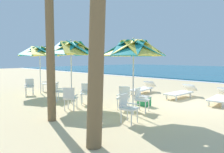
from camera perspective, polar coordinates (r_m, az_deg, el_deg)
ground_plane at (r=9.43m, az=20.14°, el=-7.22°), size 80.00×80.00×0.00m
beach_umbrella_0 at (r=7.20m, az=5.78°, el=7.32°), size 2.19×2.19×2.63m
plastic_chair_0 at (r=8.12m, az=3.16°, el=-5.27°), size 0.60×0.62×0.87m
plastic_chair_1 at (r=7.80m, az=7.70°, el=-5.73°), size 0.57×0.55×0.87m
plastic_chair_2 at (r=6.44m, az=4.13°, el=-7.94°), size 0.53×0.50×0.87m
beach_umbrella_1 at (r=9.06m, az=-10.94°, el=7.22°), size 2.24×2.24×2.72m
plastic_chair_3 at (r=9.15m, az=-6.96°, el=-4.16°), size 0.63×0.63×0.87m
plastic_chair_4 at (r=8.08m, az=-11.15°, el=-5.41°), size 0.62×0.63×0.87m
plastic_chair_5 at (r=9.85m, az=-13.81°, el=-3.63°), size 0.63×0.63×0.87m
beach_umbrella_2 at (r=12.32m, az=-18.80°, el=6.25°), size 2.38×2.38×2.64m
plastic_chair_6 at (r=13.17m, az=-16.98°, el=-1.59°), size 0.55×0.57×0.87m
plastic_chair_7 at (r=12.05m, az=-21.21°, el=-2.29°), size 0.62×0.60×0.87m
sun_lounger_0 at (r=10.25m, az=27.10°, el=-4.91°), size 0.84×2.20×0.62m
sun_lounger_1 at (r=11.00m, az=18.00°, el=-3.98°), size 0.74×2.18×0.62m
sun_lounger_2 at (r=11.96m, az=8.33°, el=-3.10°), size 0.96×2.22×0.62m
cooler_box at (r=8.83m, az=8.58°, el=-6.44°), size 0.50×0.34×0.40m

